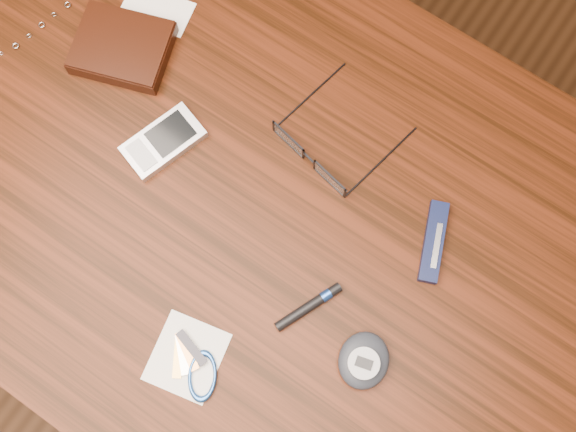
% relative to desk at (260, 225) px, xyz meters
% --- Properties ---
extents(ground, '(3.80, 3.80, 0.00)m').
position_rel_desk_xyz_m(ground, '(0.00, 0.00, -0.65)').
color(ground, '#472814').
rests_on(ground, ground).
extents(desk, '(1.00, 0.70, 0.75)m').
position_rel_desk_xyz_m(desk, '(0.00, 0.00, 0.00)').
color(desk, '#361408').
rests_on(desk, ground).
extents(wallet_and_card, '(0.15, 0.18, 0.03)m').
position_rel_desk_xyz_m(wallet_and_card, '(-0.26, 0.07, 0.12)').
color(wallet_and_card, black).
rests_on(wallet_and_card, desk).
extents(eyeglasses, '(0.15, 0.15, 0.03)m').
position_rel_desk_xyz_m(eyeglasses, '(0.02, 0.09, 0.11)').
color(eyeglasses, black).
rests_on(eyeglasses, desk).
extents(pda_phone, '(0.08, 0.11, 0.02)m').
position_rel_desk_xyz_m(pda_phone, '(-0.14, -0.00, 0.11)').
color(pda_phone, '#B2B2B7').
rests_on(pda_phone, desk).
extents(pedometer, '(0.07, 0.08, 0.03)m').
position_rel_desk_xyz_m(pedometer, '(0.21, -0.09, 0.11)').
color(pedometer, '#20252D').
rests_on(pedometer, desk).
extents(notepad_keys, '(0.11, 0.10, 0.01)m').
position_rel_desk_xyz_m(notepad_keys, '(0.05, -0.20, 0.11)').
color(notepad_keys, silver).
rests_on(notepad_keys, desk).
extents(pocket_knife, '(0.06, 0.10, 0.01)m').
position_rel_desk_xyz_m(pocket_knife, '(0.21, 0.08, 0.11)').
color(pocket_knife, black).
rests_on(pocket_knife, desk).
extents(black_blue_pen, '(0.05, 0.09, 0.01)m').
position_rel_desk_xyz_m(black_blue_pen, '(0.13, -0.07, 0.11)').
color(black_blue_pen, black).
rests_on(black_blue_pen, desk).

